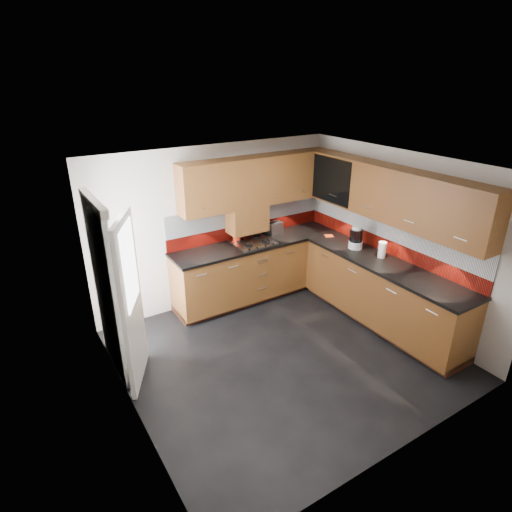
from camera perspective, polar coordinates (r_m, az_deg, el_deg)
room at (r=4.88m, az=4.13°, el=1.30°), size 4.00×3.80×2.64m
base_cabinets at (r=6.43m, az=7.83°, el=-3.47°), size 2.70×3.20×0.95m
countertop at (r=6.21m, az=8.06°, el=0.40°), size 2.72×3.22×0.04m
backsplash at (r=6.40m, az=8.47°, el=3.88°), size 2.70×3.20×0.54m
upper_cabinets at (r=6.08m, az=9.38°, el=8.97°), size 2.50×3.20×0.72m
extractor_hood at (r=6.46m, az=-1.20°, el=4.99°), size 0.60×0.33×0.40m
glass_cabinet at (r=6.60m, az=10.96°, el=10.24°), size 0.32×0.80×0.66m
back_door at (r=5.03m, az=-18.07°, el=-5.03°), size 0.42×1.19×2.04m
gas_hob at (r=6.44m, az=-0.41°, el=1.85°), size 0.60×0.53×0.05m
utensil_pot at (r=6.46m, az=-2.61°, el=2.66°), size 0.12×0.12×0.43m
toaster at (r=6.82m, az=2.46°, el=3.75°), size 0.28×0.20×0.19m
food_processor at (r=6.38m, az=13.19°, el=2.30°), size 0.20×0.20×0.33m
paper_towel at (r=6.17m, az=16.47°, el=0.80°), size 0.13×0.13×0.23m
orange_cloth at (r=6.81m, az=9.70°, el=2.66°), size 0.16×0.15×0.01m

